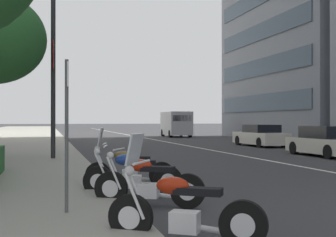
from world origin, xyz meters
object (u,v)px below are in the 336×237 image
at_px(motorcycle_mid_row, 132,176).
at_px(street_lamp_with_banners, 63,38).
at_px(motorcycle_under_tarp, 148,185).
at_px(delivery_van_ahead, 176,123).
at_px(motorcycle_nearest_camera, 182,211).
at_px(motorcycle_second_in_row, 128,170).
at_px(parking_sign_by_curb, 67,120).
at_px(car_approaching_light, 260,136).
at_px(car_following_behind, 327,142).

relative_size(motorcycle_mid_row, street_lamp_with_banners, 0.27).
relative_size(motorcycle_under_tarp, delivery_van_ahead, 0.39).
height_order(motorcycle_nearest_camera, street_lamp_with_banners, street_lamp_with_banners).
bearing_deg(motorcycle_second_in_row, parking_sign_by_curb, 78.00).
distance_m(motorcycle_under_tarp, parking_sign_by_curb, 2.17).
height_order(car_approaching_light, street_lamp_with_banners, street_lamp_with_banners).
bearing_deg(car_approaching_light, motorcycle_mid_row, 144.60).
bearing_deg(car_following_behind, motorcycle_second_in_row, 124.63).
distance_m(parking_sign_by_curb, street_lamp_with_banners, 11.47).
relative_size(motorcycle_nearest_camera, car_following_behind, 0.45).
relative_size(car_approaching_light, parking_sign_by_curb, 1.87).
height_order(motorcycle_under_tarp, delivery_van_ahead, delivery_van_ahead).
xyz_separation_m(motorcycle_under_tarp, street_lamp_with_banners, (10.08, 1.25, 4.49)).
distance_m(car_approaching_light, street_lamp_with_banners, 15.31).
bearing_deg(car_approaching_light, motorcycle_second_in_row, 142.88).
height_order(motorcycle_under_tarp, motorcycle_mid_row, motorcycle_under_tarp).
relative_size(motorcycle_second_in_row, delivery_van_ahead, 0.42).
bearing_deg(motorcycle_under_tarp, motorcycle_mid_row, -58.93).
distance_m(motorcycle_under_tarp, car_approaching_light, 21.09).
relative_size(car_following_behind, street_lamp_with_banners, 0.53).
bearing_deg(motorcycle_nearest_camera, parking_sign_by_curb, -18.60).
height_order(motorcycle_nearest_camera, delivery_van_ahead, delivery_van_ahead).
relative_size(motorcycle_second_in_row, parking_sign_by_curb, 0.86).
bearing_deg(motorcycle_second_in_row, motorcycle_mid_row, 97.07).
xyz_separation_m(motorcycle_under_tarp, car_following_behind, (9.75, -10.54, 0.23)).
xyz_separation_m(delivery_van_ahead, street_lamp_with_banners, (-24.62, 11.71, 3.59)).
distance_m(motorcycle_mid_row, street_lamp_with_banners, 9.89).
bearing_deg(motorcycle_mid_row, motorcycle_nearest_camera, 101.71).
height_order(motorcycle_mid_row, car_following_behind, car_following_behind).
xyz_separation_m(car_approaching_light, delivery_van_ahead, (16.85, 0.77, 0.69)).
relative_size(motorcycle_mid_row, delivery_van_ahead, 0.42).
distance_m(motorcycle_second_in_row, delivery_van_ahead, 33.80).
bearing_deg(car_following_behind, motorcycle_nearest_camera, 139.47).
bearing_deg(car_following_behind, motorcycle_under_tarp, 132.88).
bearing_deg(car_following_behind, car_approaching_light, -4.73).
bearing_deg(motorcycle_nearest_camera, car_approaching_light, -86.57).
distance_m(motorcycle_second_in_row, car_approaching_light, 18.94).
bearing_deg(motorcycle_under_tarp, parking_sign_by_curb, 59.06).
bearing_deg(parking_sign_by_curb, car_following_behind, -48.60).
distance_m(motorcycle_nearest_camera, parking_sign_by_curb, 2.57).
relative_size(car_approaching_light, delivery_van_ahead, 0.91).
bearing_deg(car_following_behind, motorcycle_mid_row, 128.49).
relative_size(motorcycle_mid_row, car_following_behind, 0.50).
xyz_separation_m(motorcycle_nearest_camera, motorcycle_under_tarp, (2.67, -0.12, -0.02)).
bearing_deg(motorcycle_under_tarp, car_following_behind, -108.53).
xyz_separation_m(motorcycle_second_in_row, street_lamp_with_banners, (7.54, 1.32, 4.48)).
xyz_separation_m(motorcycle_under_tarp, delivery_van_ahead, (34.70, -10.46, 0.90)).
distance_m(car_approaching_light, parking_sign_by_curb, 22.72).
height_order(car_approaching_light, parking_sign_by_curb, parking_sign_by_curb).
bearing_deg(car_following_behind, parking_sign_by_curb, 131.51).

